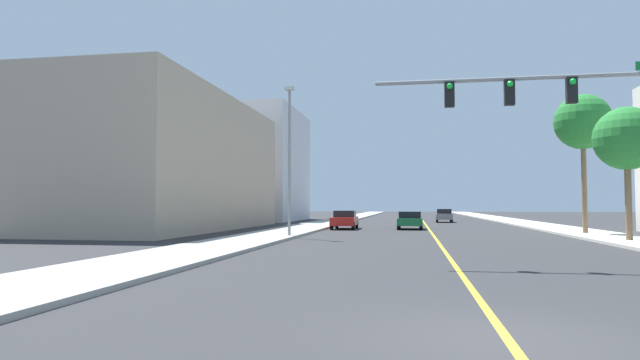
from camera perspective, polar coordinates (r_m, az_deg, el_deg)
ground at (r=50.13m, az=11.39°, el=-4.83°), size 192.00×192.00×0.00m
sidewalk_left at (r=50.83m, az=0.13°, el=-4.77°), size 3.92×168.00×0.15m
sidewalk_right at (r=51.36m, az=22.53°, el=-4.54°), size 3.92×168.00×0.15m
lane_marking_center at (r=50.13m, az=11.39°, el=-4.82°), size 0.16×144.00×0.01m
building_left_near at (r=43.26m, az=-15.98°, el=1.65°), size 10.65×25.03×10.24m
building_left_far at (r=66.02m, az=-8.99°, el=1.48°), size 15.54×15.31×13.35m
traffic_signal_mast at (r=19.03m, az=28.13°, el=6.66°), size 10.96×0.36×6.37m
street_lamp at (r=31.30m, az=-3.31°, el=2.89°), size 0.56×0.28×8.78m
palm_mid at (r=31.25m, az=30.17°, el=3.82°), size 3.23×3.23×6.79m
palm_far at (r=37.91m, az=26.47°, el=5.55°), size 3.51×3.51×8.84m
car_gray at (r=59.67m, az=13.23°, el=-3.73°), size 1.87×4.05×1.46m
car_green at (r=42.34m, az=9.66°, el=-4.27°), size 1.95×4.03×1.39m
car_red at (r=42.16m, az=2.68°, el=-4.28°), size 1.96×4.55×1.46m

